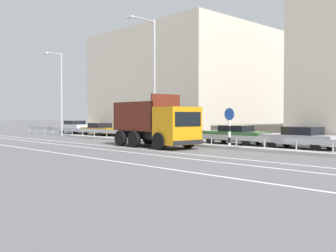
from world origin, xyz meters
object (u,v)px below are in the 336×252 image
object	(u,v)px
parked_car_4	(235,134)
parked_car_1	(100,129)
parked_car_3	(176,132)
street_lamp_1	(152,74)
median_road_sign	(229,127)
parked_car_2	(134,130)
street_lamp_0	(60,90)
parked_car_5	(301,138)
dump_truck	(163,127)
parked_car_0	(75,127)

from	to	relation	value
parked_car_4	parked_car_1	bearing A→B (deg)	85.56
parked_car_3	street_lamp_1	bearing A→B (deg)	17.10
median_road_sign	parked_car_2	world-z (taller)	median_road_sign
street_lamp_0	parked_car_3	xyz separation A→B (m)	(12.92, 3.68, -3.94)
parked_car_1	parked_car_3	bearing A→B (deg)	92.13
parked_car_4	parked_car_2	bearing A→B (deg)	84.90
parked_car_2	parked_car_5	bearing A→B (deg)	93.06
parked_car_3	parked_car_1	bearing A→B (deg)	-93.60
dump_truck	parked_car_1	size ratio (longest dim) A/B	1.32
dump_truck	parked_car_3	size ratio (longest dim) A/B	1.36
parked_car_5	parked_car_4	bearing A→B (deg)	88.04
parked_car_5	street_lamp_0	bearing A→B (deg)	98.83
street_lamp_0	parked_car_1	world-z (taller)	street_lamp_0
parked_car_1	parked_car_2	xyz separation A→B (m)	(5.42, 0.13, 0.06)
median_road_sign	parked_car_4	bearing A→B (deg)	122.67
dump_truck	parked_car_0	xyz separation A→B (m)	(-21.91, 6.31, -0.53)
parked_car_0	parked_car_3	xyz separation A→B (m)	(16.74, -0.16, -0.06)
dump_truck	parked_car_3	bearing A→B (deg)	-137.43
parked_car_1	parked_car_5	distance (m)	22.51
median_road_sign	street_lamp_1	world-z (taller)	street_lamp_1
parked_car_0	parked_car_4	size ratio (longest dim) A/B	1.02
parked_car_1	parked_car_3	xyz separation A→B (m)	(10.97, 0.21, 0.04)
dump_truck	parked_car_4	world-z (taller)	dump_truck
parked_car_3	parked_car_2	bearing A→B (deg)	-93.87
street_lamp_1	parked_car_3	xyz separation A→B (m)	(-1.57, 3.92, -4.38)
median_road_sign	dump_truck	bearing A→B (deg)	-141.98
parked_car_2	parked_car_3	distance (m)	5.55
street_lamp_1	dump_truck	bearing A→B (deg)	-31.83
parked_car_2	parked_car_5	size ratio (longest dim) A/B	1.01
parked_car_4	street_lamp_0	bearing A→B (deg)	95.84
parked_car_5	parked_car_3	bearing A→B (deg)	88.78
parked_car_1	parked_car_3	size ratio (longest dim) A/B	1.03
street_lamp_0	parked_car_4	bearing A→B (deg)	10.18
parked_car_3	median_road_sign	bearing A→B (deg)	62.24
parked_car_3	parked_car_5	distance (m)	11.56
parked_car_4	parked_car_5	size ratio (longest dim) A/B	1.03
parked_car_0	street_lamp_1	bearing A→B (deg)	81.67
street_lamp_0	parked_car_5	size ratio (longest dim) A/B	1.77
street_lamp_0	parked_car_0	distance (m)	6.67
parked_car_1	parked_car_2	distance (m)	5.42
parked_car_0	parked_car_1	bearing A→B (deg)	90.63
dump_truck	street_lamp_1	size ratio (longest dim) A/B	0.71
street_lamp_1	parked_car_1	world-z (taller)	street_lamp_1
street_lamp_1	parked_car_4	xyz separation A→B (m)	(4.72, 3.68, -4.38)
street_lamp_1	parked_car_5	distance (m)	11.41
parked_car_0	parked_car_3	bearing A→B (deg)	93.69
street_lamp_0	parked_car_2	xyz separation A→B (m)	(7.37, 3.60, -3.92)
street_lamp_0	parked_car_3	bearing A→B (deg)	15.91
street_lamp_1	parked_car_2	distance (m)	9.19
parked_car_0	parked_car_1	distance (m)	5.79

